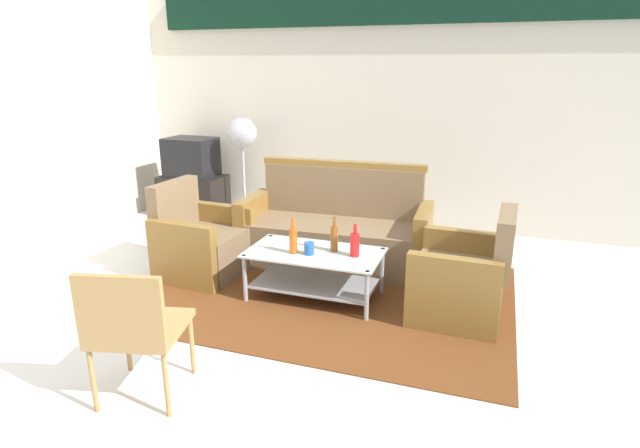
# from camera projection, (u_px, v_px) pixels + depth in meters

# --- Properties ---
(ground_plane) EXTENTS (14.00, 14.00, 0.00)m
(ground_plane) POSITION_uv_depth(u_px,v_px,m) (297.00, 341.00, 3.64)
(ground_plane) COLOR white
(wall_back) EXTENTS (6.52, 0.19, 2.80)m
(wall_back) POSITION_uv_depth(u_px,v_px,m) (392.00, 100.00, 5.96)
(wall_back) COLOR silver
(wall_back) RESTS_ON ground
(rug) EXTENTS (3.17, 2.21, 0.01)m
(rug) POSITION_uv_depth(u_px,v_px,m) (320.00, 292.00, 4.42)
(rug) COLOR brown
(rug) RESTS_ON ground
(couch) EXTENTS (1.83, 0.81, 0.96)m
(couch) POSITION_uv_depth(u_px,v_px,m) (336.00, 232.00, 5.00)
(couch) COLOR #7F6647
(couch) RESTS_ON rug
(armchair_left) EXTENTS (0.74, 0.80, 0.85)m
(armchair_left) POSITION_uv_depth(u_px,v_px,m) (201.00, 245.00, 4.75)
(armchair_left) COLOR #7F6647
(armchair_left) RESTS_ON rug
(armchair_right) EXTENTS (0.73, 0.79, 0.85)m
(armchair_right) POSITION_uv_depth(u_px,v_px,m) (463.00, 281.00, 3.95)
(armchair_right) COLOR #7F6647
(armchair_right) RESTS_ON rug
(coffee_table) EXTENTS (1.10, 0.60, 0.40)m
(coffee_table) POSITION_uv_depth(u_px,v_px,m) (315.00, 268.00, 4.25)
(coffee_table) COLOR silver
(coffee_table) RESTS_ON rug
(bottle_orange) EXTENTS (0.06, 0.06, 0.30)m
(bottle_orange) POSITION_uv_depth(u_px,v_px,m) (293.00, 240.00, 4.15)
(bottle_orange) COLOR #D85919
(bottle_orange) RESTS_ON coffee_table
(bottle_red) EXTENTS (0.08, 0.08, 0.27)m
(bottle_red) POSITION_uv_depth(u_px,v_px,m) (355.00, 244.00, 4.09)
(bottle_red) COLOR red
(bottle_red) RESTS_ON coffee_table
(bottle_brown) EXTENTS (0.06, 0.06, 0.29)m
(bottle_brown) POSITION_uv_depth(u_px,v_px,m) (334.00, 238.00, 4.20)
(bottle_brown) COLOR brown
(bottle_brown) RESTS_ON coffee_table
(cup) EXTENTS (0.08, 0.08, 0.10)m
(cup) POSITION_uv_depth(u_px,v_px,m) (309.00, 248.00, 4.14)
(cup) COLOR #2659A5
(cup) RESTS_ON coffee_table
(tv_stand) EXTENTS (0.80, 0.50, 0.52)m
(tv_stand) POSITION_uv_depth(u_px,v_px,m) (194.00, 196.00, 6.63)
(tv_stand) COLOR black
(tv_stand) RESTS_ON ground
(television) EXTENTS (0.61, 0.46, 0.48)m
(television) POSITION_uv_depth(u_px,v_px,m) (191.00, 157.00, 6.48)
(television) COLOR black
(television) RESTS_ON tv_stand
(pedestal_fan) EXTENTS (0.36, 0.36, 1.27)m
(pedestal_fan) POSITION_uv_depth(u_px,v_px,m) (242.00, 139.00, 6.23)
(pedestal_fan) COLOR #2D2D33
(pedestal_fan) RESTS_ON ground
(wicker_chair) EXTENTS (0.58, 0.58, 0.84)m
(wicker_chair) POSITION_uv_depth(u_px,v_px,m) (133.00, 324.00, 2.86)
(wicker_chair) COLOR #AD844C
(wicker_chair) RESTS_ON ground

